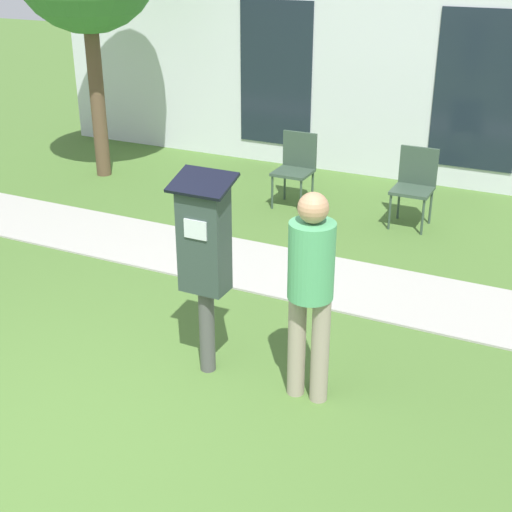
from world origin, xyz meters
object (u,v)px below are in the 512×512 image
(parking_meter, at_px, (204,250))
(outdoor_chair_left, at_px, (296,163))
(person_standing, at_px, (311,283))
(outdoor_chair_middle, at_px, (415,181))

(parking_meter, relative_size, outdoor_chair_left, 1.77)
(outdoor_chair_left, bearing_deg, person_standing, -54.03)
(outdoor_chair_middle, bearing_deg, person_standing, -79.45)
(outdoor_chair_middle, bearing_deg, outdoor_chair_left, -173.59)
(person_standing, xyz_separation_m, outdoor_chair_middle, (-0.19, 3.71, -0.40))
(outdoor_chair_middle, bearing_deg, parking_meter, -92.09)
(person_standing, bearing_deg, parking_meter, -139.61)
(parking_meter, xyz_separation_m, outdoor_chair_middle, (0.64, 3.72, -0.49))
(parking_meter, bearing_deg, outdoor_chair_left, 102.86)
(outdoor_chair_left, distance_m, outdoor_chair_middle, 1.49)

